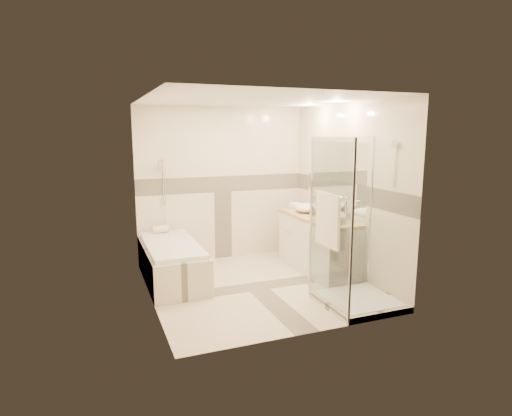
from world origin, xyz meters
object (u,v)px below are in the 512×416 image
object	(u,v)px
vessel_sink_near	(306,208)
vessel_sink_far	(332,216)
vanity	(318,244)
shower_enclosure	(349,264)
amenity_bottle_b	(313,210)
amenity_bottle_a	(322,213)
bathtub	(172,260)

from	to	relation	value
vessel_sink_near	vessel_sink_far	world-z (taller)	vessel_sink_far
vanity	shower_enclosure	xyz separation A→B (m)	(-0.29, -1.27, 0.08)
vessel_sink_near	amenity_bottle_b	size ratio (longest dim) A/B	2.77
amenity_bottle_a	amenity_bottle_b	world-z (taller)	amenity_bottle_a
amenity_bottle_a	vanity	bearing A→B (deg)	82.01
vanity	amenity_bottle_b	bearing A→B (deg)	98.70
amenity_bottle_a	shower_enclosure	bearing A→B (deg)	-103.59
vessel_sink_near	amenity_bottle_b	distance (m)	0.22
bathtub	amenity_bottle_a	size ratio (longest dim) A/B	12.02
vanity	amenity_bottle_a	bearing A→B (deg)	-97.99
bathtub	shower_enclosure	size ratio (longest dim) A/B	0.83
vanity	vessel_sink_far	world-z (taller)	vessel_sink_far
bathtub	shower_enclosure	bearing A→B (deg)	-41.10
vessel_sink_near	shower_enclosure	bearing A→B (deg)	-99.55
shower_enclosure	vessel_sink_near	xyz separation A→B (m)	(0.27, 1.62, 0.42)
bathtub	vessel_sink_far	size ratio (longest dim) A/B	4.21
bathtub	amenity_bottle_b	distance (m)	2.23
vessel_sink_far	amenity_bottle_b	size ratio (longest dim) A/B	3.03
vanity	shower_enclosure	size ratio (longest dim) A/B	0.79
shower_enclosure	vessel_sink_near	bearing A→B (deg)	80.45
bathtub	vanity	size ratio (longest dim) A/B	1.05
vanity	amenity_bottle_b	world-z (taller)	amenity_bottle_b
shower_enclosure	amenity_bottle_b	world-z (taller)	shower_enclosure
bathtub	vessel_sink_far	distance (m)	2.35
vessel_sink_far	amenity_bottle_a	world-z (taller)	vessel_sink_far
vessel_sink_near	vessel_sink_far	size ratio (longest dim) A/B	0.92
vessel_sink_near	vessel_sink_far	bearing A→B (deg)	-90.00
bathtub	shower_enclosure	distance (m)	2.47
vanity	shower_enclosure	world-z (taller)	shower_enclosure
vanity	amenity_bottle_b	xyz separation A→B (m)	(-0.02, 0.13, 0.49)
vanity	vessel_sink_near	distance (m)	0.61
bathtub	shower_enclosure	xyz separation A→B (m)	(1.86, -1.62, 0.20)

